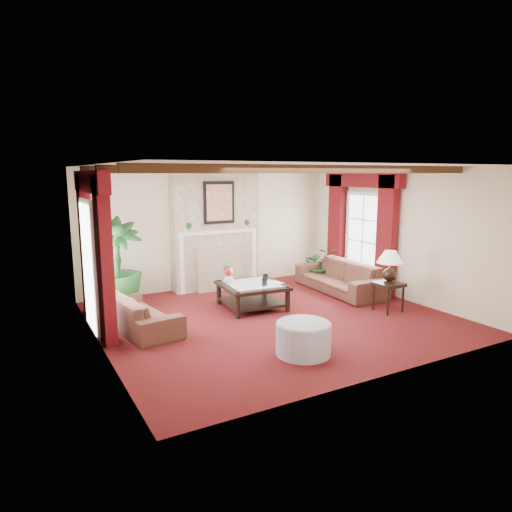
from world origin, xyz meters
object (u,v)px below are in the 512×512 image
side_table (388,297)px  sofa_right (340,272)px  coffee_table (252,296)px  ottoman (303,339)px  potted_palm (116,286)px  sofa_left (139,306)px

side_table → sofa_right: bearing=86.1°
coffee_table → ottoman: 2.43m
potted_palm → coffee_table: size_ratio=1.63×
side_table → ottoman: side_table is taller
sofa_left → sofa_right: 4.49m
sofa_right → potted_palm: size_ratio=1.23×
sofa_left → potted_palm: size_ratio=1.06×
potted_palm → side_table: potted_palm is taller
coffee_table → potted_palm: bearing=160.9°
sofa_right → ottoman: (-2.70, -2.51, -0.22)m
sofa_right → potted_palm: bearing=-98.4°
side_table → potted_palm: bearing=151.1°
potted_palm → ottoman: potted_palm is taller
potted_palm → coffee_table: 2.58m
coffee_table → ottoman: (-0.46, -2.39, -0.01)m
potted_palm → coffee_table: (2.35, -1.04, -0.26)m
potted_palm → coffee_table: potted_palm is taller
sofa_right → coffee_table: 2.26m
potted_palm → side_table: bearing=-28.9°
sofa_left → ottoman: (1.78, -2.27, -0.15)m
sofa_right → coffee_table: sofa_right is taller
sofa_right → side_table: sofa_right is taller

